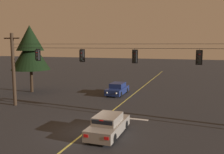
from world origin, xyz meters
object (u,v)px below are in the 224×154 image
object	(u,v)px
traffic_light_left_inner	(82,56)
traffic_light_right_inner	(199,57)
traffic_light_centre	(134,56)
car_waiting_near_lane	(108,125)
tree_verge_near	(30,50)
traffic_light_leftmost	(37,55)
car_oncoming_lead	(117,89)

from	to	relation	value
traffic_light_left_inner	traffic_light_right_inner	distance (m)	9.65
traffic_light_centre	car_waiting_near_lane	size ratio (longest dim) A/B	0.28
tree_verge_near	traffic_light_centre	bearing A→B (deg)	-23.31
traffic_light_right_inner	tree_verge_near	world-z (taller)	tree_verge_near
traffic_light_leftmost	car_waiting_near_lane	distance (m)	10.68
traffic_light_left_inner	car_oncoming_lead	size ratio (longest dim) A/B	0.28
car_oncoming_lead	traffic_light_leftmost	bearing A→B (deg)	-121.35
car_oncoming_lead	traffic_light_left_inner	bearing A→B (deg)	-94.19
traffic_light_left_inner	tree_verge_near	xyz separation A→B (m)	(-10.12, 6.39, 0.31)
traffic_light_centre	tree_verge_near	bearing A→B (deg)	156.69
traffic_light_left_inner	car_oncoming_lead	world-z (taller)	traffic_light_left_inner
traffic_light_right_inner	tree_verge_near	distance (m)	20.77
tree_verge_near	traffic_light_leftmost	bearing A→B (deg)	-48.84
car_waiting_near_lane	car_oncoming_lead	distance (m)	13.46
traffic_light_leftmost	traffic_light_centre	distance (m)	9.24
car_oncoming_lead	car_waiting_near_lane	bearing A→B (deg)	-75.08
traffic_light_centre	car_oncoming_lead	bearing A→B (deg)	115.87
traffic_light_centre	car_oncoming_lead	size ratio (longest dim) A/B	0.28
traffic_light_centre	traffic_light_left_inner	bearing A→B (deg)	180.00
traffic_light_left_inner	car_oncoming_lead	xyz separation A→B (m)	(0.62, 8.45, -4.37)
tree_verge_near	traffic_light_right_inner	bearing A→B (deg)	-17.92
traffic_light_leftmost	car_oncoming_lead	xyz separation A→B (m)	(5.15, 8.45, -4.37)
traffic_light_right_inner	tree_verge_near	size ratio (longest dim) A/B	0.15
traffic_light_leftmost	car_waiting_near_lane	xyz separation A→B (m)	(8.61, -4.56, -4.37)
traffic_light_leftmost	tree_verge_near	distance (m)	8.50
traffic_light_left_inner	traffic_light_centre	xyz separation A→B (m)	(4.72, 0.00, 0.00)
traffic_light_leftmost	car_oncoming_lead	distance (m)	10.81
traffic_light_centre	car_waiting_near_lane	bearing A→B (deg)	-97.87
traffic_light_centre	car_oncoming_lead	distance (m)	10.36
traffic_light_leftmost	traffic_light_centre	xyz separation A→B (m)	(9.24, 0.00, 0.00)
traffic_light_right_inner	tree_verge_near	xyz separation A→B (m)	(-19.76, 6.39, 0.31)
traffic_light_leftmost	traffic_light_right_inner	bearing A→B (deg)	0.00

